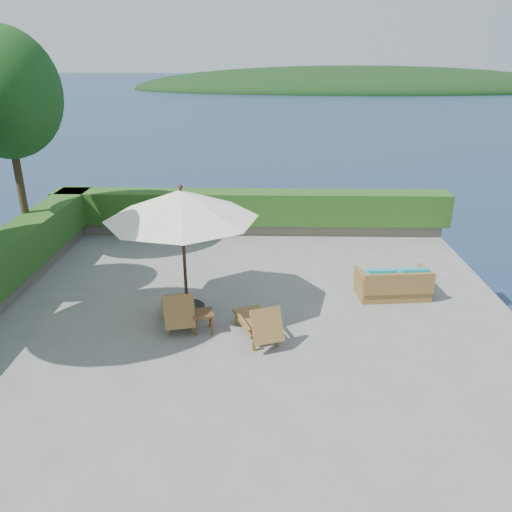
{
  "coord_description": "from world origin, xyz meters",
  "views": [
    {
      "loc": [
        0.55,
        -9.58,
        5.24
      ],
      "look_at": [
        0.3,
        0.8,
        1.1
      ],
      "focal_mm": 35.0,
      "sensor_mm": 36.0,
      "label": 1
    }
  ],
  "objects_px": {
    "lounge_left": "(178,309)",
    "side_table": "(203,316)",
    "patio_umbrella": "(181,206)",
    "wicker_loveseat": "(393,285)",
    "lounge_right": "(259,322)"
  },
  "relations": [
    {
      "from": "patio_umbrella",
      "to": "lounge_left",
      "type": "bearing_deg",
      "value": -98.21
    },
    {
      "from": "lounge_left",
      "to": "side_table",
      "type": "relative_size",
      "value": 3.13
    },
    {
      "from": "patio_umbrella",
      "to": "wicker_loveseat",
      "type": "relative_size",
      "value": 2.15
    },
    {
      "from": "side_table",
      "to": "wicker_loveseat",
      "type": "bearing_deg",
      "value": 21.56
    },
    {
      "from": "patio_umbrella",
      "to": "side_table",
      "type": "xyz_separation_m",
      "value": [
        0.46,
        -0.86,
        -2.06
      ]
    },
    {
      "from": "patio_umbrella",
      "to": "side_table",
      "type": "height_order",
      "value": "patio_umbrella"
    },
    {
      "from": "lounge_right",
      "to": "wicker_loveseat",
      "type": "distance_m",
      "value": 3.65
    },
    {
      "from": "side_table",
      "to": "wicker_loveseat",
      "type": "xyz_separation_m",
      "value": [
        4.25,
        1.68,
        -0.05
      ]
    },
    {
      "from": "lounge_left",
      "to": "wicker_loveseat",
      "type": "height_order",
      "value": "lounge_left"
    },
    {
      "from": "lounge_left",
      "to": "side_table",
      "type": "xyz_separation_m",
      "value": [
        0.54,
        -0.28,
        0.01
      ]
    },
    {
      "from": "patio_umbrella",
      "to": "wicker_loveseat",
      "type": "distance_m",
      "value": 5.23
    },
    {
      "from": "patio_umbrella",
      "to": "lounge_left",
      "type": "distance_m",
      "value": 2.15
    },
    {
      "from": "lounge_right",
      "to": "wicker_loveseat",
      "type": "xyz_separation_m",
      "value": [
        3.1,
        1.92,
        -0.04
      ]
    },
    {
      "from": "patio_umbrella",
      "to": "side_table",
      "type": "distance_m",
      "value": 2.28
    },
    {
      "from": "side_table",
      "to": "wicker_loveseat",
      "type": "relative_size",
      "value": 0.29
    }
  ]
}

